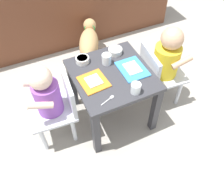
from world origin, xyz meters
The scene contains 13 objects.
ground_plane centered at (0.00, 0.00, 0.00)m, with size 7.00×7.00×0.00m, color #9E998E.
kitchen_cabinet_back centered at (0.00, 1.05, 0.43)m, with size 2.10×0.32×0.85m, color brown.
dining_table centered at (0.00, 0.00, 0.35)m, with size 0.48×0.51×0.43m.
seated_child_left centered at (-0.40, 0.02, 0.38)m, with size 0.30×0.30×0.62m.
seated_child_right centered at (0.40, 0.00, 0.40)m, with size 0.31×0.31×0.64m.
dog centered at (0.08, 0.64, 0.21)m, with size 0.30×0.46×0.32m.
food_tray_left centered at (-0.13, -0.02, 0.44)m, with size 0.17×0.18×0.02m.
food_tray_right centered at (0.13, -0.02, 0.44)m, with size 0.16×0.20×0.02m.
water_cup_left centered at (0.01, 0.10, 0.46)m, with size 0.06×0.06×0.07m.
water_cup_right centered at (0.06, -0.20, 0.46)m, with size 0.06×0.06×0.06m.
cereal_bowl_right_side centered at (0.10, 0.17, 0.45)m, with size 0.09×0.09×0.04m.
veggie_bowl_near centered at (-0.13, 0.18, 0.45)m, with size 0.09×0.09×0.04m.
spoon_by_left_tray centered at (-0.11, -0.18, 0.43)m, with size 0.10×0.05×0.01m.
Camera 1 is at (-0.45, -0.97, 1.47)m, focal length 38.21 mm.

